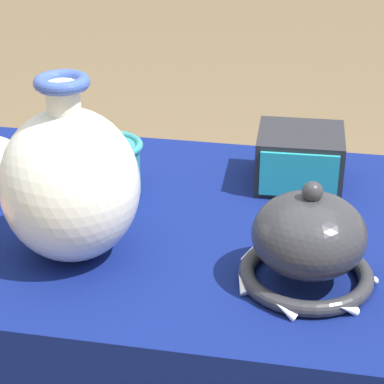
{
  "coord_description": "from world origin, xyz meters",
  "views": [
    {
      "loc": [
        0.14,
        -1.01,
        1.29
      ],
      "look_at": [
        -0.03,
        -0.1,
        0.82
      ],
      "focal_mm": 70.0,
      "sensor_mm": 36.0,
      "label": 1
    }
  ],
  "objects": [
    {
      "name": "vase_tall_bulbous",
      "position": [
        -0.2,
        -0.13,
        0.84
      ],
      "size": [
        0.2,
        0.2,
        0.27
      ],
      "color": "white",
      "rests_on": "display_table"
    },
    {
      "name": "mosaic_tile_box",
      "position": [
        0.1,
        0.17,
        0.77
      ],
      "size": [
        0.15,
        0.15,
        0.09
      ],
      "rotation": [
        0.0,
        0.0,
        0.04
      ],
      "color": "#232328",
      "rests_on": "display_table"
    },
    {
      "name": "vase_dome_bell",
      "position": [
        0.13,
        -0.14,
        0.78
      ],
      "size": [
        0.19,
        0.2,
        0.15
      ],
      "color": "#2D2D33",
      "rests_on": "display_table"
    },
    {
      "name": "cup_wide_teal",
      "position": [
        -0.21,
        0.07,
        0.77
      ],
      "size": [
        0.12,
        0.12,
        0.09
      ],
      "color": "teal",
      "rests_on": "display_table"
    },
    {
      "name": "display_table",
      "position": [
        0.0,
        -0.02,
        0.64
      ],
      "size": [
        1.14,
        0.64,
        0.72
      ],
      "color": "#38383D",
      "rests_on": "ground_plane"
    }
  ]
}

